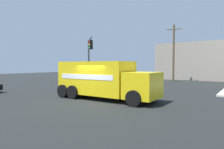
{
  "coord_description": "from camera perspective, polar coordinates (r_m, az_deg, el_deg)",
  "views": [
    {
      "loc": [
        9.18,
        -10.74,
        2.5
      ],
      "look_at": [
        0.83,
        1.12,
        1.82
      ],
      "focal_mm": 31.86,
      "sensor_mm": 36.0,
      "label": 1
    }
  ],
  "objects": [
    {
      "name": "utility_pole",
      "position": [
        32.2,
        17.24,
        6.1
      ],
      "size": [
        2.19,
        0.49,
        8.71
      ],
      "color": "brown",
      "rests_on": "ground"
    },
    {
      "name": "delivery_truck",
      "position": [
        14.69,
        -2.44,
        -1.44
      ],
      "size": [
        7.74,
        2.9,
        2.77
      ],
      "color": "yellow",
      "rests_on": "ground"
    },
    {
      "name": "traffic_light_primary",
      "position": [
        23.44,
        -6.49,
        5.6
      ],
      "size": [
        3.09,
        2.99,
        5.62
      ],
      "color": "#38383D",
      "rests_on": "ground"
    },
    {
      "name": "building_backdrop",
      "position": [
        37.41,
        27.02,
        3.41
      ],
      "size": [
        18.23,
        6.0,
        6.35
      ],
      "primitive_type": "cube",
      "color": "gray",
      "rests_on": "ground"
    },
    {
      "name": "ground_plane",
      "position": [
        14.35,
        -5.34,
        -7.38
      ],
      "size": [
        100.0,
        100.0,
        0.0
      ],
      "primitive_type": "plane",
      "color": "black"
    }
  ]
}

